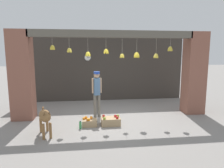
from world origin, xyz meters
name	(u,v)px	position (x,y,z in m)	size (l,w,h in m)	color
ground_plane	(113,118)	(0.00, 0.00, 0.00)	(60.00, 60.00, 0.00)	gray
shop_back_wall	(106,69)	(0.00, 2.77, 1.49)	(7.39, 0.12, 2.97)	#38332D
shop_pillar_left	(22,76)	(-3.05, 0.30, 1.49)	(0.70, 0.60, 2.97)	brown
shop_pillar_right	(194,73)	(3.05, 0.30, 1.49)	(0.70, 0.60, 2.97)	brown
storefront_awning	(114,36)	(0.02, 0.12, 2.80)	(5.49, 0.29, 0.93)	#5B564C
dog	(45,117)	(-2.01, -1.29, 0.53)	(0.52, 1.03, 0.77)	olive
shopkeeper	(97,91)	(-0.56, 0.19, 0.94)	(0.34, 0.27, 1.60)	#6B665B
fruit_crate_oranges	(89,122)	(-0.83, -0.68, 0.12)	(0.45, 0.33, 0.28)	tan
fruit_crate_apples	(111,121)	(-0.17, -0.67, 0.13)	(0.59, 0.41, 0.31)	tan
water_bottle	(80,125)	(-1.10, -0.88, 0.11)	(0.07, 0.07, 0.23)	#38934C
wall_clock	(88,57)	(-0.85, 2.70, 2.03)	(0.30, 0.03, 0.30)	black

